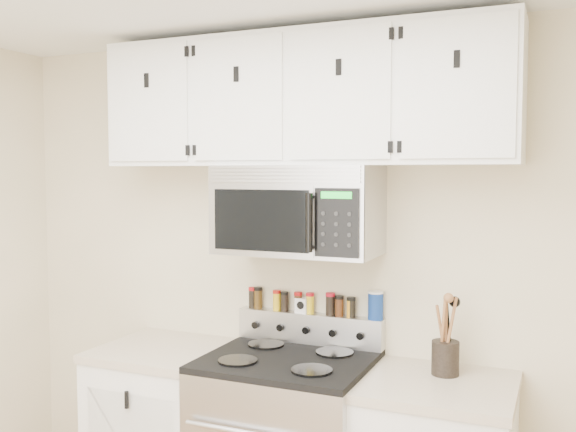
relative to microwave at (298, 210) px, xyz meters
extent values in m
cube|color=#B8AD8A|center=(0.00, 0.19, -0.38)|extent=(3.50, 0.01, 2.50)
cube|color=black|center=(0.00, -0.13, -0.69)|extent=(0.76, 0.65, 0.03)
cube|color=#B7B7BA|center=(0.00, 0.16, -0.60)|extent=(0.76, 0.08, 0.15)
cylinder|color=black|center=(-0.18, -0.28, -0.67)|extent=(0.18, 0.18, 0.01)
cylinder|color=black|center=(0.18, -0.28, -0.67)|extent=(0.18, 0.18, 0.01)
cylinder|color=black|center=(-0.18, 0.02, -0.67)|extent=(0.18, 0.18, 0.01)
cylinder|color=black|center=(0.18, 0.02, -0.67)|extent=(0.18, 0.18, 0.01)
cube|color=tan|center=(-0.69, -0.10, -0.73)|extent=(0.64, 0.62, 0.04)
cube|color=tan|center=(0.69, -0.10, -0.73)|extent=(0.64, 0.62, 0.04)
cube|color=#9E9EA3|center=(0.00, 0.01, 0.00)|extent=(0.76, 0.38, 0.42)
cube|color=#B7B7BA|center=(0.00, -0.19, 0.17)|extent=(0.73, 0.01, 0.08)
cube|color=black|center=(-0.10, -0.19, -0.04)|extent=(0.47, 0.01, 0.28)
cube|color=black|center=(0.26, -0.19, -0.04)|extent=(0.20, 0.01, 0.30)
cylinder|color=black|center=(0.15, -0.23, -0.04)|extent=(0.03, 0.03, 0.26)
cube|color=white|center=(0.00, 0.03, 0.52)|extent=(2.00, 0.33, 0.62)
cube|color=white|center=(-0.75, -0.14, 0.52)|extent=(0.46, 0.01, 0.57)
cube|color=black|center=(-0.75, -0.15, 0.63)|extent=(0.02, 0.01, 0.07)
cube|color=white|center=(-0.25, -0.14, 0.52)|extent=(0.46, 0.01, 0.57)
cube|color=black|center=(-0.25, -0.15, 0.63)|extent=(0.03, 0.01, 0.07)
cube|color=white|center=(0.25, -0.14, 0.52)|extent=(0.46, 0.01, 0.57)
cube|color=black|center=(0.25, -0.15, 0.63)|extent=(0.03, 0.01, 0.07)
cube|color=white|center=(0.75, -0.14, 0.52)|extent=(0.46, 0.01, 0.57)
cube|color=black|center=(0.75, -0.15, 0.63)|extent=(0.02, 0.01, 0.07)
cylinder|color=black|center=(0.70, 0.00, -0.64)|extent=(0.12, 0.12, 0.15)
cylinder|color=brown|center=(0.70, 0.00, -0.52)|extent=(0.01, 0.01, 0.28)
cylinder|color=brown|center=(0.72, -0.01, -0.51)|extent=(0.01, 0.01, 0.30)
cylinder|color=brown|center=(0.68, 0.01, -0.53)|extent=(0.01, 0.01, 0.26)
cylinder|color=black|center=(0.71, 0.02, -0.53)|extent=(0.01, 0.01, 0.27)
cylinder|color=brown|center=(0.69, -0.02, -0.52)|extent=(0.01, 0.01, 0.29)
cube|color=white|center=(-0.04, 0.16, -0.49)|extent=(0.07, 0.06, 0.08)
cylinder|color=navy|center=(0.34, 0.16, -0.47)|extent=(0.07, 0.07, 0.13)
cylinder|color=white|center=(0.34, 0.16, -0.40)|extent=(0.07, 0.07, 0.01)
cylinder|color=black|center=(-0.32, 0.16, -0.48)|extent=(0.04, 0.04, 0.09)
cylinder|color=#AE0D12|center=(-0.32, 0.16, -0.43)|extent=(0.04, 0.04, 0.02)
cylinder|color=#432E10|center=(-0.29, 0.16, -0.48)|extent=(0.04, 0.04, 0.10)
cylinder|color=black|center=(-0.29, 0.16, -0.43)|extent=(0.04, 0.04, 0.02)
cylinder|color=gold|center=(-0.18, 0.16, -0.49)|extent=(0.04, 0.04, 0.09)
cylinder|color=#AF160D|center=(-0.18, 0.16, -0.43)|extent=(0.04, 0.04, 0.02)
cylinder|color=black|center=(-0.14, 0.16, -0.49)|extent=(0.04, 0.04, 0.08)
cylinder|color=black|center=(-0.14, 0.16, -0.44)|extent=(0.04, 0.04, 0.02)
cylinder|color=#3F210F|center=(-0.06, 0.16, -0.49)|extent=(0.04, 0.04, 0.09)
cylinder|color=#9E0C0E|center=(-0.06, 0.16, -0.43)|extent=(0.04, 0.04, 0.02)
cylinder|color=gold|center=(0.00, 0.16, -0.49)|extent=(0.04, 0.04, 0.09)
cylinder|color=#AD0D17|center=(0.00, 0.16, -0.43)|extent=(0.04, 0.04, 0.02)
cylinder|color=black|center=(0.11, 0.16, -0.48)|extent=(0.04, 0.04, 0.10)
cylinder|color=#B10D1F|center=(0.11, 0.16, -0.43)|extent=(0.05, 0.05, 0.02)
cylinder|color=#462410|center=(0.16, 0.16, -0.49)|extent=(0.04, 0.04, 0.09)
cylinder|color=black|center=(0.16, 0.16, -0.44)|extent=(0.04, 0.04, 0.02)
cylinder|color=orange|center=(0.21, 0.16, -0.49)|extent=(0.04, 0.04, 0.08)
cylinder|color=black|center=(0.21, 0.16, -0.44)|extent=(0.04, 0.04, 0.02)
cylinder|color=black|center=(0.22, 0.16, -0.49)|extent=(0.04, 0.04, 0.08)
cylinder|color=black|center=(0.22, 0.16, -0.44)|extent=(0.04, 0.04, 0.02)
camera|label=1|loc=(1.16, -2.81, 0.18)|focal=40.00mm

